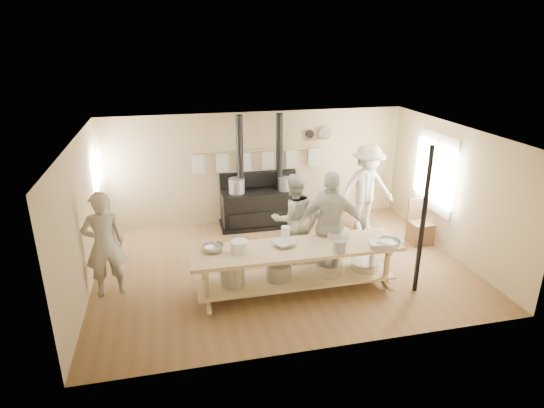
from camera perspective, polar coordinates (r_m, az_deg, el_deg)
name	(u,v)px	position (r m, az deg, el deg)	size (l,w,h in m)	color
ground	(283,267)	(8.88, 1.36, -7.87)	(7.00, 7.00, 0.00)	brown
room_shell	(284,187)	(8.23, 1.46, 2.12)	(7.00, 7.00, 7.00)	tan
window_right	(436,172)	(10.17, 19.91, 3.75)	(0.09, 1.50, 1.65)	beige
left_opening	(97,170)	(10.03, -21.09, 3.97)	(0.00, 0.90, 0.90)	white
stove	(260,204)	(10.55, -1.47, -0.04)	(1.90, 0.75, 2.60)	black
towel_rail	(258,158)	(10.50, -1.80, 5.83)	(3.00, 0.04, 0.47)	tan
back_wall_shelf	(319,136)	(10.80, 5.87, 8.55)	(0.63, 0.14, 0.32)	tan
prep_table	(295,264)	(7.87, 2.96, -7.57)	(3.60, 0.90, 0.85)	tan
support_post	(423,222)	(7.95, 18.42, -2.15)	(0.08, 0.08, 2.60)	black
cook_far_left	(104,244)	(8.11, -20.31, -4.77)	(0.68, 0.45, 1.86)	#AFAC9B
cook_left	(293,218)	(8.77, 2.66, -1.80)	(0.87, 0.68, 1.79)	#AFAC9B
cook_center	(326,224)	(8.88, 6.79, -2.51)	(0.75, 0.49, 1.54)	#AFAC9B
cook_right	(331,226)	(8.21, 7.42, -2.73)	(1.18, 0.49, 2.01)	#AFAC9B
cook_by_window	(367,189)	(10.31, 11.78, 1.89)	(1.30, 0.75, 2.01)	#AFAC9B
chair	(420,230)	(10.25, 18.05, -3.18)	(0.45, 0.45, 0.95)	#523221
bowl_white_a	(284,243)	(7.73, 1.50, -4.98)	(0.36, 0.36, 0.09)	white
bowl_steel_a	(213,248)	(7.61, -7.43, -5.49)	(0.36, 0.36, 0.11)	silver
bowl_white_b	(390,243)	(7.96, 14.56, -4.81)	(0.43, 0.43, 0.11)	white
bowl_steel_b	(390,243)	(7.96, 14.57, -4.78)	(0.37, 0.37, 0.12)	silver
roasting_pan	(382,245)	(7.90, 13.64, -4.98)	(0.41, 0.28, 0.09)	#B2B2B7
mixing_bowl_large	(337,233)	(8.14, 8.20, -3.64)	(0.42, 0.42, 0.13)	silver
bucket_galv	(339,246)	(7.59, 8.47, -5.24)	(0.22, 0.22, 0.20)	gray
deep_bowl_enamel	(239,246)	(7.55, -4.13, -5.28)	(0.29, 0.29, 0.18)	white
pitcher	(286,233)	(7.93, 1.72, -3.68)	(0.15, 0.15, 0.24)	white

